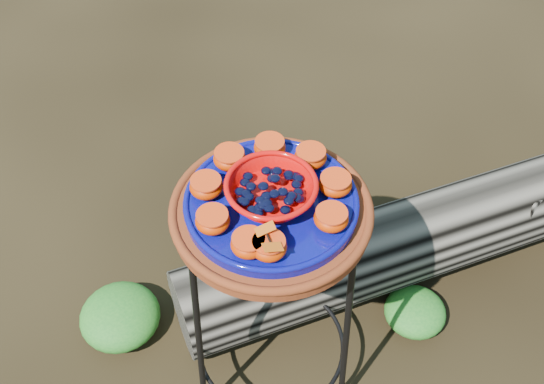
{
  "coord_description": "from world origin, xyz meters",
  "views": [
    {
      "loc": [
        -0.03,
        -0.94,
        1.84
      ],
      "look_at": [
        0.0,
        0.0,
        0.78
      ],
      "focal_mm": 45.0,
      "sensor_mm": 36.0,
      "label": 1
    }
  ],
  "objects_px": {
    "plant_stand": "(271,305)",
    "cobalt_plate": "(271,204)",
    "red_bowl": "(271,192)",
    "terracotta_saucer": "(271,213)",
    "driftwood_log": "(399,244)"
  },
  "relations": [
    {
      "from": "plant_stand",
      "to": "cobalt_plate",
      "type": "xyz_separation_m",
      "value": [
        0.0,
        0.0,
        0.4
      ]
    },
    {
      "from": "plant_stand",
      "to": "red_bowl",
      "type": "bearing_deg",
      "value": 0.0
    },
    {
      "from": "cobalt_plate",
      "to": "red_bowl",
      "type": "relative_size",
      "value": 2.0
    },
    {
      "from": "driftwood_log",
      "to": "plant_stand",
      "type": "bearing_deg",
      "value": -139.86
    },
    {
      "from": "terracotta_saucer",
      "to": "cobalt_plate",
      "type": "relative_size",
      "value": 1.17
    },
    {
      "from": "terracotta_saucer",
      "to": "cobalt_plate",
      "type": "xyz_separation_m",
      "value": [
        0.0,
        0.0,
        0.03
      ]
    },
    {
      "from": "plant_stand",
      "to": "cobalt_plate",
      "type": "height_order",
      "value": "cobalt_plate"
    },
    {
      "from": "plant_stand",
      "to": "red_bowl",
      "type": "distance_m",
      "value": 0.43
    },
    {
      "from": "terracotta_saucer",
      "to": "plant_stand",
      "type": "bearing_deg",
      "value": 0.0
    },
    {
      "from": "red_bowl",
      "to": "driftwood_log",
      "type": "relative_size",
      "value": 0.13
    },
    {
      "from": "terracotta_saucer",
      "to": "driftwood_log",
      "type": "height_order",
      "value": "terracotta_saucer"
    },
    {
      "from": "cobalt_plate",
      "to": "driftwood_log",
      "type": "height_order",
      "value": "cobalt_plate"
    },
    {
      "from": "plant_stand",
      "to": "driftwood_log",
      "type": "bearing_deg",
      "value": 40.14
    },
    {
      "from": "cobalt_plate",
      "to": "driftwood_log",
      "type": "xyz_separation_m",
      "value": [
        0.41,
        0.35,
        -0.61
      ]
    },
    {
      "from": "terracotta_saucer",
      "to": "cobalt_plate",
      "type": "distance_m",
      "value": 0.03
    }
  ]
}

